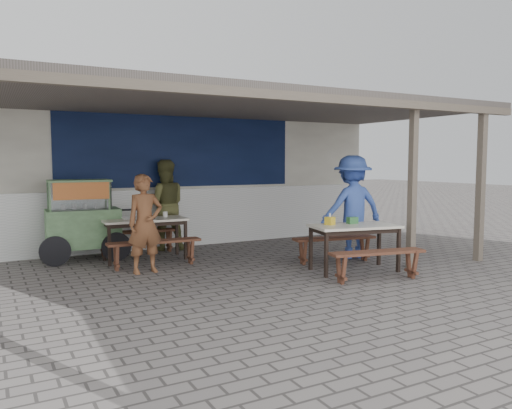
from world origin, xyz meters
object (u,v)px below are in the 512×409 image
object	(u,v)px
bench_left_wall	(137,236)
vendor_cart	(82,217)
patron_right_table	(352,207)
patron_wall_side	(164,205)
table_left	(145,223)
tissue_box	(330,221)
bench_left_street	(155,247)
condiment_bowl	(127,218)
table_right	(354,230)
donation_box	(352,220)
condiment_jar	(165,214)
bench_right_wall	(334,243)
patron_street_side	(145,224)
bench_right_street	(377,258)

from	to	relation	value
bench_left_wall	vendor_cart	xyz separation A→B (m)	(-1.01, -0.16, 0.45)
patron_right_table	patron_wall_side	bearing A→B (deg)	-32.93
table_left	tissue_box	size ratio (longest dim) A/B	11.59
bench_left_street	condiment_bowl	xyz separation A→B (m)	(-0.29, 0.67, 0.43)
table_left	bench_left_wall	distance (m)	0.74
table_right	patron_wall_side	distance (m)	3.95
condiment_bowl	donation_box	bearing A→B (deg)	-36.83
condiment_jar	bench_right_wall	bearing A→B (deg)	-38.13
table_right	tissue_box	bearing A→B (deg)	158.94
bench_right_wall	patron_right_table	xyz separation A→B (m)	(0.56, 0.22, 0.60)
bench_left_wall	patron_wall_side	size ratio (longest dim) A/B	0.87
patron_wall_side	donation_box	size ratio (longest dim) A/B	10.95
table_left	condiment_bowl	size ratio (longest dim) A/B	8.30
patron_wall_side	condiment_bowl	size ratio (longest dim) A/B	10.07
table_right	donation_box	bearing A→B (deg)	73.70
bench_left_street	patron_street_side	distance (m)	0.61
bench_left_street	condiment_jar	xyz separation A→B (m)	(0.45, 0.79, 0.46)
patron_wall_side	condiment_bowl	world-z (taller)	patron_wall_side
table_right	bench_right_wall	world-z (taller)	table_right
bench_left_street	bench_left_wall	world-z (taller)	same
bench_left_wall	vendor_cart	world-z (taller)	vendor_cart
bench_right_wall	condiment_bowl	size ratio (longest dim) A/B	8.45
donation_box	vendor_cart	bearing A→B (deg)	143.19
table_left	bench_left_wall	world-z (taller)	table_left
table_left	condiment_bowl	distance (m)	0.33
vendor_cart	tissue_box	bearing A→B (deg)	-37.05
bench_left_street	condiment_jar	distance (m)	1.02
patron_street_side	bench_right_street	bearing A→B (deg)	-42.21
condiment_bowl	table_left	bearing A→B (deg)	-1.40
vendor_cart	condiment_jar	distance (m)	1.46
bench_right_wall	patron_wall_side	world-z (taller)	patron_wall_side
condiment_jar	patron_street_side	bearing A→B (deg)	-121.79
bench_left_wall	condiment_jar	bearing A→B (deg)	-51.54
bench_left_street	patron_wall_side	size ratio (longest dim) A/B	0.87
patron_wall_side	condiment_bowl	distance (m)	1.30
tissue_box	donation_box	size ratio (longest dim) A/B	0.78
patron_street_side	tissue_box	world-z (taller)	patron_street_side
patron_street_side	condiment_jar	distance (m)	1.32
table_right	bench_right_wall	size ratio (longest dim) A/B	0.99
vendor_cart	donation_box	xyz separation A→B (m)	(3.79, -2.83, 0.02)
vendor_cart	tissue_box	world-z (taller)	vendor_cart
bench_right_street	vendor_cart	xyz separation A→B (m)	(-3.57, 3.68, 0.45)
bench_right_street	patron_street_side	bearing A→B (deg)	153.77
bench_right_street	bench_left_wall	bearing A→B (deg)	134.68
bench_right_wall	condiment_jar	distance (m)	3.13
bench_left_wall	bench_right_wall	xyz separation A→B (m)	(2.83, -2.45, -0.00)
vendor_cart	patron_wall_side	bearing A→B (deg)	14.91
bench_right_wall	table_right	bearing A→B (deg)	-90.00
patron_wall_side	donation_box	world-z (taller)	patron_wall_side
bench_left_street	bench_right_wall	bearing A→B (deg)	-18.70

